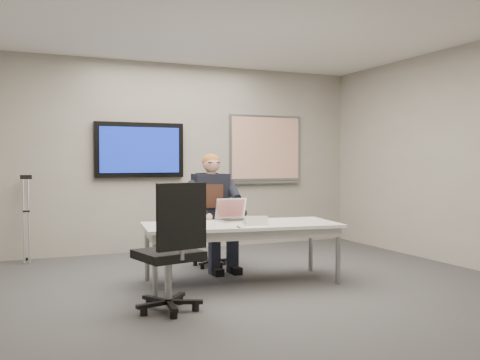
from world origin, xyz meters
name	(u,v)px	position (x,y,z in m)	size (l,w,h in m)	color
floor	(257,295)	(0.00, 0.00, 0.00)	(6.00, 6.00, 0.02)	#3D3D3F
ceiling	(257,11)	(0.00, 0.00, 2.80)	(6.00, 6.00, 0.02)	white
wall_back	(172,157)	(0.00, 3.00, 1.40)	(6.00, 0.02, 2.80)	gray
conference_table	(241,230)	(0.09, 0.59, 0.58)	(2.22, 1.15, 0.65)	white
tv_display	(140,150)	(-0.50, 2.95, 1.50)	(1.30, 0.09, 0.80)	black
whiteboard	(265,149)	(1.55, 2.97, 1.53)	(1.25, 0.08, 1.10)	gray
office_chair_far	(209,243)	(0.08, 1.62, 0.29)	(0.47, 0.47, 0.93)	black
office_chair_near	(171,272)	(-0.95, -0.24, 0.36)	(0.66, 0.66, 1.15)	black
seated_person	(216,223)	(0.09, 1.37, 0.58)	(0.45, 0.77, 1.43)	#1E2232
crutch	(26,218)	(-2.05, 2.79, 0.59)	(0.16, 0.34, 1.18)	#9EA0A5
laptop	(234,215)	(0.10, 0.83, 0.72)	(0.37, 0.35, 0.26)	#B5B5B7
name_tent	(256,220)	(0.17, 0.39, 0.70)	(0.24, 0.07, 0.10)	silver
pen	(238,227)	(-0.08, 0.27, 0.66)	(0.01, 0.01, 0.14)	black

